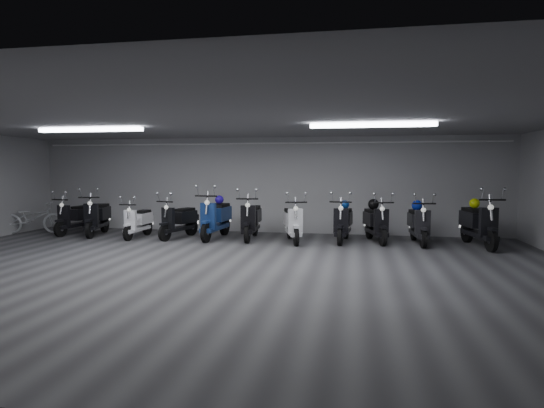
% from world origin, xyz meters
% --- Properties ---
extents(floor, '(14.00, 10.00, 0.01)m').
position_xyz_m(floor, '(0.00, 0.00, -0.01)').
color(floor, '#3D3D40').
rests_on(floor, ground).
extents(ceiling, '(14.00, 10.00, 0.01)m').
position_xyz_m(ceiling, '(0.00, 0.00, 2.80)').
color(ceiling, gray).
rests_on(ceiling, ground).
extents(back_wall, '(14.00, 0.01, 2.80)m').
position_xyz_m(back_wall, '(0.00, 5.00, 1.40)').
color(back_wall, '#9C9C9E').
rests_on(back_wall, ground).
extents(front_wall, '(14.00, 0.01, 2.80)m').
position_xyz_m(front_wall, '(0.00, -5.00, 1.40)').
color(front_wall, '#9C9C9E').
rests_on(front_wall, ground).
extents(fluor_strip_left, '(2.40, 0.18, 0.08)m').
position_xyz_m(fluor_strip_left, '(-3.00, 1.00, 2.74)').
color(fluor_strip_left, white).
rests_on(fluor_strip_left, ceiling).
extents(fluor_strip_right, '(2.40, 0.18, 0.08)m').
position_xyz_m(fluor_strip_right, '(3.00, 1.00, 2.74)').
color(fluor_strip_right, white).
rests_on(fluor_strip_right, ceiling).
extents(conduit, '(13.60, 0.05, 0.05)m').
position_xyz_m(conduit, '(0.00, 4.92, 2.62)').
color(conduit, white).
rests_on(conduit, back_wall).
extents(scooter_0, '(0.77, 1.78, 1.28)m').
position_xyz_m(scooter_0, '(-5.23, 3.63, 0.64)').
color(scooter_0, black).
rests_on(scooter_0, floor).
extents(scooter_1, '(1.02, 1.95, 1.39)m').
position_xyz_m(scooter_1, '(-4.47, 3.53, 0.69)').
color(scooter_1, black).
rests_on(scooter_1, floor).
extents(scooter_2, '(0.58, 1.60, 1.18)m').
position_xyz_m(scooter_2, '(-3.12, 3.32, 0.59)').
color(scooter_2, white).
rests_on(scooter_2, floor).
extents(scooter_3, '(1.02, 1.82, 1.29)m').
position_xyz_m(scooter_3, '(-2.00, 3.44, 0.64)').
color(scooter_3, black).
rests_on(scooter_3, floor).
extents(scooter_4, '(0.82, 2.04, 1.48)m').
position_xyz_m(scooter_4, '(-0.99, 3.56, 0.74)').
color(scooter_4, navy).
rests_on(scooter_4, floor).
extents(scooter_5, '(0.74, 1.92, 1.40)m').
position_xyz_m(scooter_5, '(-0.02, 3.62, 0.70)').
color(scooter_5, black).
rests_on(scooter_5, floor).
extents(scooter_6, '(1.06, 1.88, 1.33)m').
position_xyz_m(scooter_6, '(1.13, 3.38, 0.67)').
color(scooter_6, white).
rests_on(scooter_6, floor).
extents(scooter_7, '(0.78, 1.85, 1.34)m').
position_xyz_m(scooter_7, '(2.41, 3.61, 0.67)').
color(scooter_7, black).
rests_on(scooter_7, floor).
extents(scooter_8, '(1.00, 1.87, 1.32)m').
position_xyz_m(scooter_8, '(3.24, 3.74, 0.66)').
color(scooter_8, black).
rests_on(scooter_8, floor).
extents(scooter_9, '(0.70, 1.81, 1.32)m').
position_xyz_m(scooter_9, '(4.27, 3.63, 0.66)').
color(scooter_9, black).
rests_on(scooter_9, floor).
extents(bicycle, '(1.83, 1.20, 1.12)m').
position_xyz_m(bicycle, '(-6.50, 3.49, 0.56)').
color(bicycle, silver).
rests_on(bicycle, floor).
extents(scooter_10, '(0.98, 2.07, 1.48)m').
position_xyz_m(scooter_10, '(5.65, 3.48, 0.74)').
color(scooter_10, black).
rests_on(scooter_10, floor).
extents(helmet_0, '(0.27, 0.27, 0.27)m').
position_xyz_m(helmet_0, '(4.26, 3.88, 0.95)').
color(helmet_0, '#0D2091').
rests_on(helmet_0, scooter_9).
extents(helmet_1, '(0.28, 0.28, 0.28)m').
position_xyz_m(helmet_1, '(3.18, 3.98, 0.96)').
color(helmet_1, black).
rests_on(helmet_1, scooter_8).
extents(helmet_2, '(0.25, 0.25, 0.25)m').
position_xyz_m(helmet_2, '(5.60, 3.75, 1.04)').
color(helmet_2, '#C4DB0C').
rests_on(helmet_2, scooter_10).
extents(helmet_3, '(0.23, 0.23, 0.23)m').
position_xyz_m(helmet_3, '(2.44, 3.86, 0.95)').
color(helmet_3, navy).
rests_on(helmet_3, scooter_7).
extents(helmet_4, '(0.24, 0.24, 0.24)m').
position_xyz_m(helmet_4, '(-0.97, 3.84, 1.04)').
color(helmet_4, '#220E9A').
rests_on(helmet_4, scooter_4).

